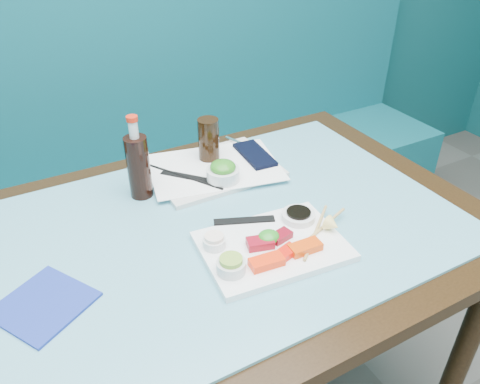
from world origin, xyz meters
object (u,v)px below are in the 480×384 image
booth_bench (124,194)px  seaweed_bowl (223,175)px  blue_napkin (44,304)px  cola_glass (209,139)px  serving_tray (215,169)px  sashimi_plate (272,246)px  cola_bottle_body (139,167)px  dining_table (208,258)px

booth_bench → seaweed_bowl: size_ratio=32.72×
booth_bench → blue_napkin: booth_bench is taller
cola_glass → serving_tray: bearing=-100.3°
sashimi_plate → blue_napkin: sashimi_plate is taller
booth_bench → seaweed_bowl: bearing=-79.2°
cola_glass → cola_bottle_body: size_ratio=0.74×
cola_glass → cola_bottle_body: 0.25m
seaweed_bowl → dining_table: bearing=-127.9°
serving_tray → seaweed_bowl: seaweed_bowl is taller
seaweed_bowl → cola_bottle_body: 0.23m
dining_table → cola_glass: 0.37m
cola_glass → sashimi_plate: bearing=-96.4°
serving_tray → cola_glass: (0.01, 0.05, 0.07)m
booth_bench → blue_napkin: (-0.39, -0.90, 0.39)m
dining_table → blue_napkin: (-0.39, -0.07, 0.09)m
booth_bench → serving_tray: 0.73m
blue_napkin → cola_glass: bearing=33.9°
seaweed_bowl → blue_napkin: size_ratio=0.57×
dining_table → blue_napkin: blue_napkin is taller
dining_table → booth_bench: bearing=90.0°
sashimi_plate → cola_bottle_body: cola_bottle_body is taller
sashimi_plate → seaweed_bowl: size_ratio=3.49×
serving_tray → cola_glass: size_ratio=2.74×
seaweed_bowl → booth_bench: bearing=100.8°
cola_glass → cola_bottle_body: (-0.24, -0.07, 0.01)m
dining_table → serving_tray: bearing=60.0°
blue_napkin → dining_table: bearing=9.6°
cola_glass → booth_bench: bearing=105.2°
booth_bench → sashimi_plate: bearing=-84.2°
serving_tray → blue_napkin: size_ratio=2.17×
cola_bottle_body → booth_bench: bearing=82.0°
booth_bench → dining_table: bearing=-90.0°
dining_table → sashimi_plate: size_ratio=4.37×
cola_bottle_body → seaweed_bowl: bearing=-15.0°
dining_table → sashimi_plate: (0.10, -0.14, 0.10)m
dining_table → blue_napkin: bearing=-170.4°
booth_bench → cola_glass: 0.73m
dining_table → cola_bottle_body: size_ratio=8.20×
dining_table → cola_glass: (0.15, 0.29, 0.17)m
dining_table → serving_tray: (0.14, 0.24, 0.10)m
sashimi_plate → cola_glass: (0.05, 0.43, 0.07)m
sashimi_plate → blue_napkin: bearing=177.1°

